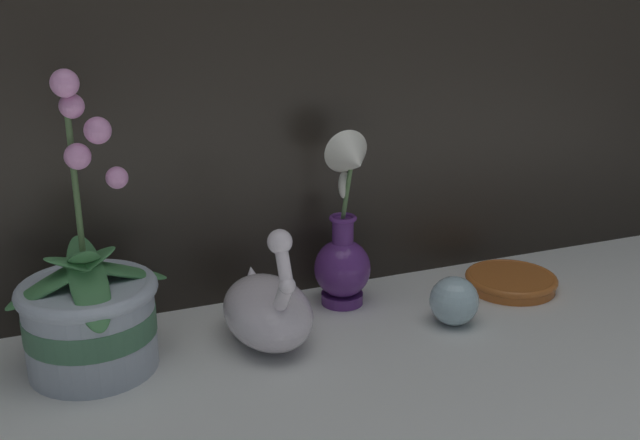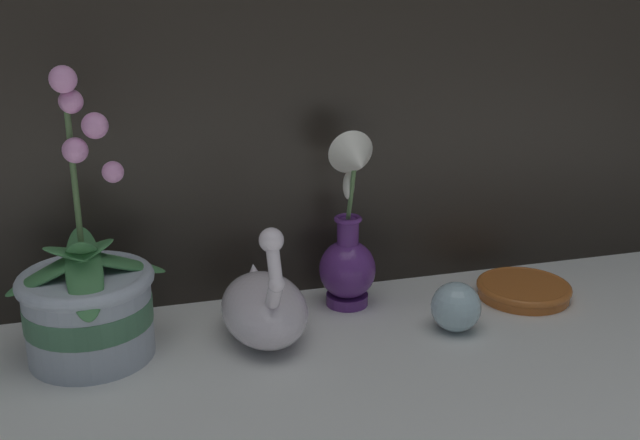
% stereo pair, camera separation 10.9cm
% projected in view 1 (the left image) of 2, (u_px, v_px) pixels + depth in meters
% --- Properties ---
extents(ground_plane, '(2.80, 2.80, 0.00)m').
position_uv_depth(ground_plane, '(357.00, 363.00, 1.03)').
color(ground_plane, silver).
extents(orchid_potted_plant, '(0.22, 0.23, 0.40)m').
position_uv_depth(orchid_potted_plant, '(90.00, 312.00, 1.00)').
color(orchid_potted_plant, '#B2BCCC').
rests_on(orchid_potted_plant, ground_plane).
extents(swan_figurine, '(0.12, 0.21, 0.19)m').
position_uv_depth(swan_figurine, '(267.00, 308.00, 1.08)').
color(swan_figurine, white).
rests_on(swan_figurine, ground_plane).
extents(blue_vase, '(0.09, 0.11, 0.29)m').
position_uv_depth(blue_vase, '(345.00, 244.00, 1.18)').
color(blue_vase, '#602D7F').
rests_on(blue_vase, ground_plane).
extents(glass_sphere, '(0.08, 0.08, 0.08)m').
position_uv_depth(glass_sphere, '(454.00, 301.00, 1.14)').
color(glass_sphere, silver).
rests_on(glass_sphere, ground_plane).
extents(amber_dish, '(0.15, 0.15, 0.02)m').
position_uv_depth(amber_dish, '(511.00, 281.00, 1.27)').
color(amber_dish, '#C66628').
rests_on(amber_dish, ground_plane).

